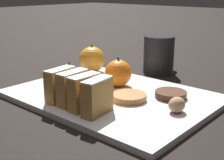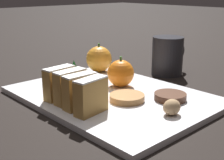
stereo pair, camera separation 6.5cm
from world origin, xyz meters
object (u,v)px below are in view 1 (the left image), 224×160
Objects in this scene: chocolate_cookie at (171,94)px; orange_near at (118,73)px; walnut at (176,105)px; orange_far at (92,59)px; coffee_mug at (159,55)px.

orange_near is at bearing 94.84° from chocolate_cookie.
walnut is at bearing -142.19° from chocolate_cookie.
orange_far is (0.05, 0.13, 0.00)m from orange_near.
orange_near is at bearing 74.07° from walnut.
orange_far is 0.19m from coffee_mug.
chocolate_cookie is at bearing -141.08° from coffee_mug.
orange_far is 0.33m from walnut.
orange_near is 0.20m from coffee_mug.
walnut is 0.32m from coffee_mug.
orange_near is at bearing -174.91° from coffee_mug.
orange_far reaches higher than chocolate_cookie.
chocolate_cookie is at bearing -97.97° from orange_far.
orange_far is 0.65× the size of coffee_mug.
walnut is (-0.10, -0.31, -0.02)m from orange_far.
coffee_mug is (0.25, 0.20, 0.03)m from walnut.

